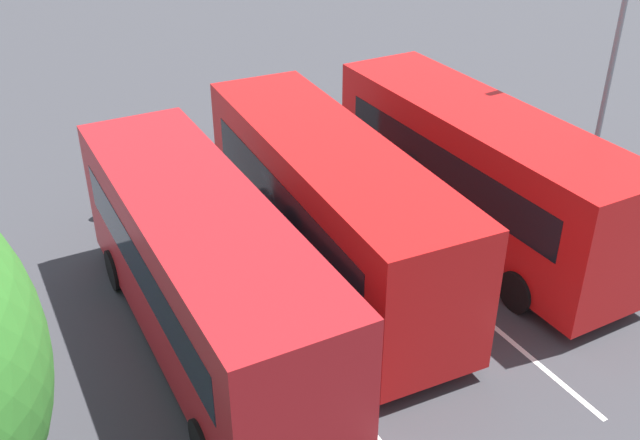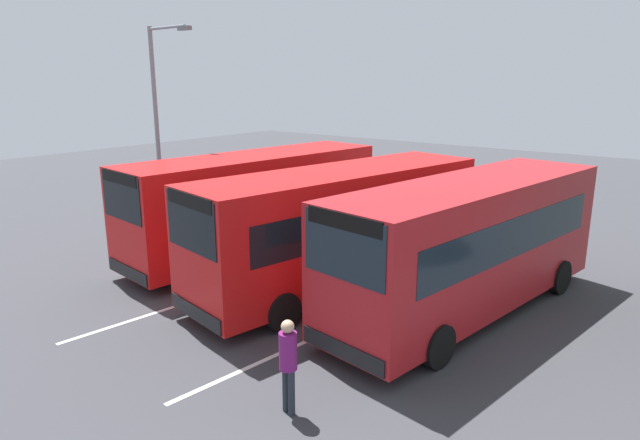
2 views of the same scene
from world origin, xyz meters
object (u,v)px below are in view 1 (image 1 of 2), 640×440
(pedestrian, at_px, (115,179))
(bus_center_right, at_px, (202,270))
(bus_far_left, at_px, (478,170))
(street_lamp, at_px, (612,35))
(bus_center_left, at_px, (329,205))

(pedestrian, bearing_deg, bus_center_right, 6.03)
(bus_far_left, distance_m, pedestrian, 9.30)
(pedestrian, relative_size, street_lamp, 0.24)
(bus_center_left, bearing_deg, bus_far_left, -89.59)
(bus_center_left, height_order, pedestrian, bus_center_left)
(bus_center_left, xyz_separation_m, bus_center_right, (-0.63, 3.53, 0.00))
(bus_far_left, xyz_separation_m, street_lamp, (0.06, -4.65, 2.52))
(street_lamp, bearing_deg, pedestrian, -23.75)
(bus_far_left, relative_size, bus_center_left, 0.99)
(bus_center_right, bearing_deg, bus_center_left, -71.62)
(bus_center_right, xyz_separation_m, street_lamp, (-0.04, -12.17, 2.52))
(bus_center_right, height_order, street_lamp, street_lamp)
(pedestrian, height_order, street_lamp, street_lamp)
(bus_center_left, bearing_deg, pedestrian, 38.31)
(bus_far_left, xyz_separation_m, bus_center_right, (0.10, 7.52, 0.00))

